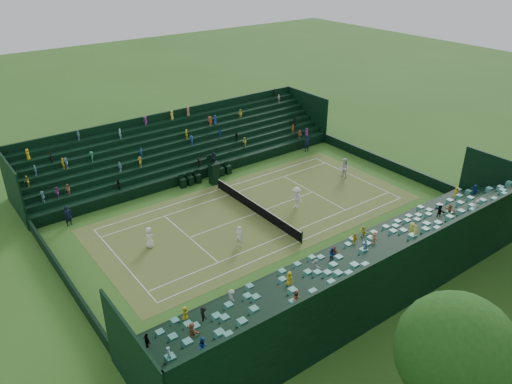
{
  "coord_description": "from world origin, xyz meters",
  "views": [
    {
      "loc": [
        29.15,
        -21.67,
        20.7
      ],
      "look_at": [
        0.0,
        0.0,
        2.0
      ],
      "focal_mm": 35.0,
      "sensor_mm": 36.0,
      "label": 1
    }
  ],
  "objects_px": {
    "umpire_chair": "(214,170)",
    "player_near_west": "(149,237)",
    "player_near_east": "(239,236)",
    "player_far_west": "(344,168)",
    "player_far_east": "(296,198)",
    "tennis_net": "(256,208)"
  },
  "relations": [
    {
      "from": "player_near_east",
      "to": "player_far_west",
      "type": "height_order",
      "value": "player_far_west"
    },
    {
      "from": "player_far_west",
      "to": "player_far_east",
      "type": "distance_m",
      "value": 7.76
    },
    {
      "from": "player_near_east",
      "to": "player_far_west",
      "type": "distance_m",
      "value": 15.26
    },
    {
      "from": "player_near_east",
      "to": "player_far_east",
      "type": "xyz_separation_m",
      "value": [
        -1.95,
        7.24,
        0.12
      ]
    },
    {
      "from": "player_near_west",
      "to": "player_far_east",
      "type": "relative_size",
      "value": 0.85
    },
    {
      "from": "umpire_chair",
      "to": "player_far_east",
      "type": "distance_m",
      "value": 8.71
    },
    {
      "from": "umpire_chair",
      "to": "player_far_east",
      "type": "xyz_separation_m",
      "value": [
        8.14,
        3.09,
        -0.37
      ]
    },
    {
      "from": "player_near_west",
      "to": "player_far_west",
      "type": "xyz_separation_m",
      "value": [
        0.12,
        20.24,
        0.15
      ]
    },
    {
      "from": "player_near_west",
      "to": "player_far_west",
      "type": "distance_m",
      "value": 20.25
    },
    {
      "from": "player_near_west",
      "to": "player_far_west",
      "type": "bearing_deg",
      "value": -81.9
    },
    {
      "from": "tennis_net",
      "to": "player_near_west",
      "type": "bearing_deg",
      "value": -93.88
    },
    {
      "from": "player_near_east",
      "to": "player_near_west",
      "type": "bearing_deg",
      "value": 26.43
    },
    {
      "from": "player_far_east",
      "to": "umpire_chair",
      "type": "bearing_deg",
      "value": -167.25
    },
    {
      "from": "player_near_west",
      "to": "tennis_net",
      "type": "bearing_deg",
      "value": -85.44
    },
    {
      "from": "tennis_net",
      "to": "player_far_east",
      "type": "height_order",
      "value": "player_far_east"
    },
    {
      "from": "umpire_chair",
      "to": "player_far_east",
      "type": "height_order",
      "value": "umpire_chair"
    },
    {
      "from": "tennis_net",
      "to": "umpire_chair",
      "type": "height_order",
      "value": "umpire_chair"
    },
    {
      "from": "tennis_net",
      "to": "player_far_west",
      "type": "relative_size",
      "value": 5.96
    },
    {
      "from": "umpire_chair",
      "to": "player_near_west",
      "type": "bearing_deg",
      "value": -57.01
    },
    {
      "from": "tennis_net",
      "to": "umpire_chair",
      "type": "relative_size",
      "value": 3.71
    },
    {
      "from": "umpire_chair",
      "to": "player_far_east",
      "type": "bearing_deg",
      "value": 20.78
    },
    {
      "from": "player_far_west",
      "to": "player_far_east",
      "type": "relative_size",
      "value": 1.0
    }
  ]
}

